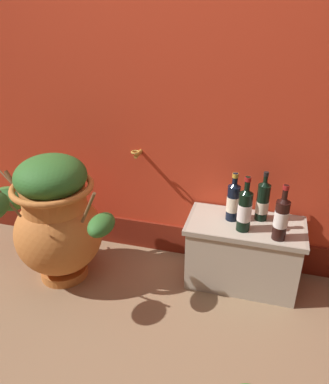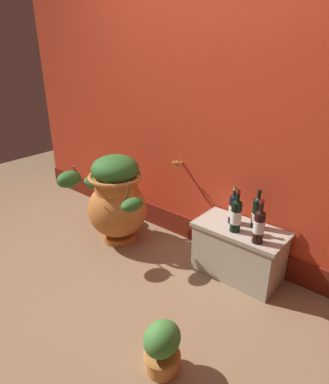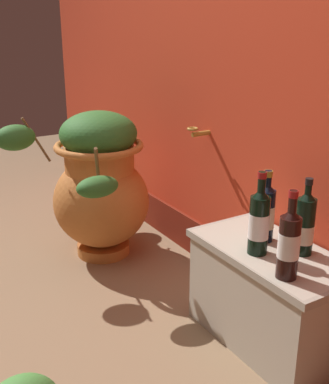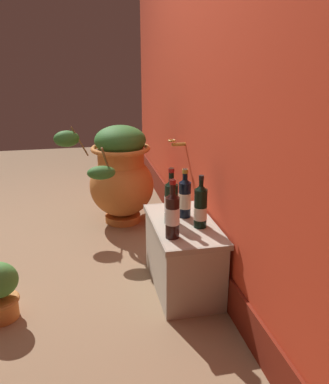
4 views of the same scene
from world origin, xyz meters
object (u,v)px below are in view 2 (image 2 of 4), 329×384
Objects in this scene: wine_bottle_middle at (259,225)px; wine_bottle_left at (236,214)px; terracotta_urn at (115,198)px; wine_bottle_back at (234,208)px; potted_shrub at (162,347)px; wine_bottle_right at (257,212)px.

wine_bottle_left is at bearing 169.12° from wine_bottle_middle.
terracotta_urn is 3.01× the size of wine_bottle_left.
wine_bottle_back is 1.13m from potted_shrub.
potted_shrub is (0.12, -0.95, -0.38)m from wine_bottle_left.
wine_bottle_right is at bearing 119.30° from wine_bottle_middle.
wine_bottle_left is 0.20m from wine_bottle_middle.
wine_bottle_left is at bearing -121.90° from wine_bottle_right.
terracotta_urn reaches higher than wine_bottle_middle.
wine_bottle_middle is at bearing -60.70° from wine_bottle_right.
terracotta_urn reaches higher than wine_bottle_right.
wine_bottle_back is (-0.16, -0.05, 0.00)m from wine_bottle_right.
potted_shrub is at bearing -32.88° from terracotta_urn.
wine_bottle_back is at bearing -163.98° from wine_bottle_right.
wine_bottle_right is at bearing 16.02° from wine_bottle_back.
wine_bottle_middle is (1.28, 0.14, 0.14)m from terracotta_urn.
terracotta_urn is 1.05m from wine_bottle_back.
wine_bottle_middle is 0.30m from wine_bottle_back.
terracotta_urn is 1.22m from wine_bottle_right.
wine_bottle_middle is (0.19, -0.04, 0.00)m from wine_bottle_left.
wine_bottle_right is 0.17m from wine_bottle_back.
wine_bottle_back is (-0.07, 0.10, -0.01)m from wine_bottle_left.
terracotta_urn is at bearing -164.76° from wine_bottle_right.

